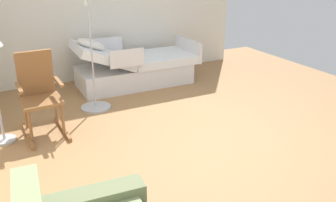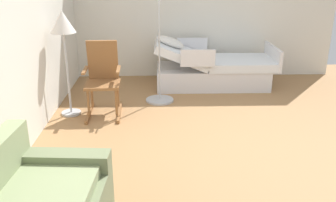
{
  "view_description": "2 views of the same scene",
  "coord_description": "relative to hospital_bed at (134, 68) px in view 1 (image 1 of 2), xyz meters",
  "views": [
    {
      "loc": [
        -3.33,
        2.08,
        2.09
      ],
      "look_at": [
        -0.17,
        0.49,
        0.67
      ],
      "focal_mm": 38.12,
      "sensor_mm": 36.0,
      "label": 1
    },
    {
      "loc": [
        -3.97,
        0.86,
        2.04
      ],
      "look_at": [
        -0.26,
        0.75,
        0.67
      ],
      "focal_mm": 39.36,
      "sensor_mm": 36.0,
      "label": 2
    }
  ],
  "objects": [
    {
      "name": "iv_pole",
      "position": [
        -0.76,
        0.93,
        -0.05
      ],
      "size": [
        0.44,
        0.44,
        1.69
      ],
      "color": "#B2B5BA",
      "rests_on": "ground"
    },
    {
      "name": "ground_plane",
      "position": [
        -2.3,
        0.1,
        -0.3
      ],
      "size": [
        7.4,
        7.4,
        0.0
      ],
      "primitive_type": "plane",
      "color": "#9E7247"
    },
    {
      "name": "rocking_chair",
      "position": [
        -1.22,
        1.74,
        0.21
      ],
      "size": [
        0.78,
        0.52,
        1.05
      ],
      "color": "brown",
      "rests_on": "ground"
    },
    {
      "name": "hospital_bed",
      "position": [
        0.0,
        0.0,
        0.0
      ],
      "size": [
        1.05,
        2.11,
        0.95
      ],
      "color": "silver",
      "rests_on": "ground"
    },
    {
      "name": "side_wall",
      "position": [
        0.71,
        0.1,
        1.05
      ],
      "size": [
        0.1,
        4.95,
        2.7
      ],
      "primitive_type": "cube",
      "color": "silver",
      "rests_on": "ground"
    }
  ]
}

